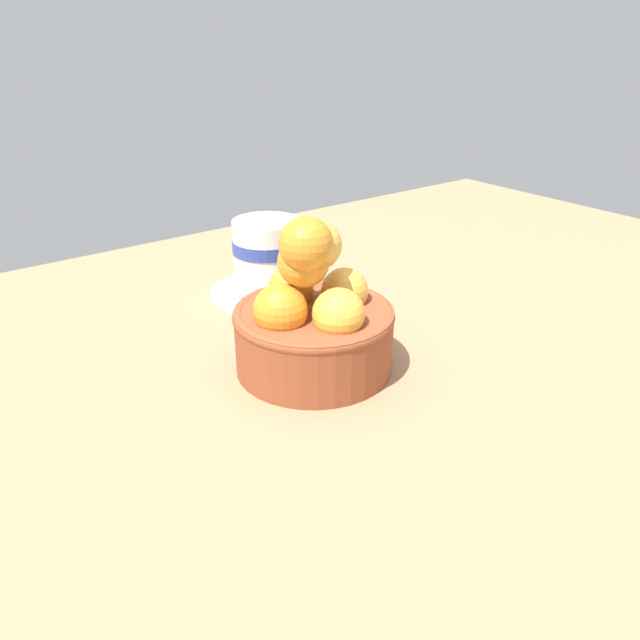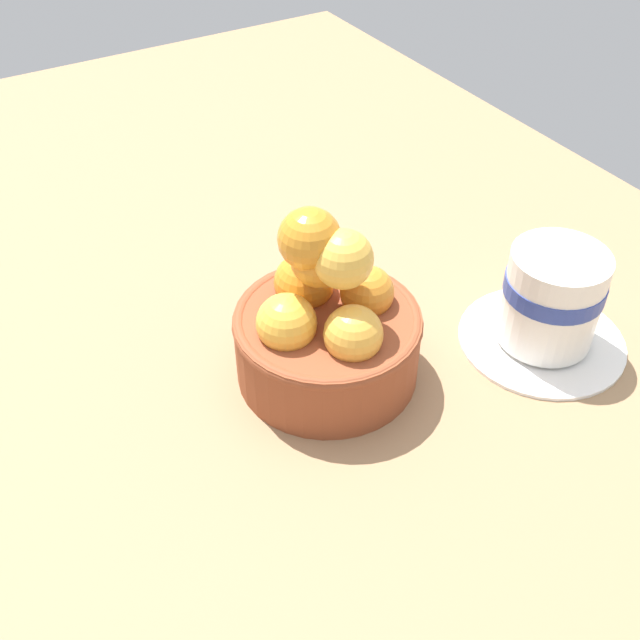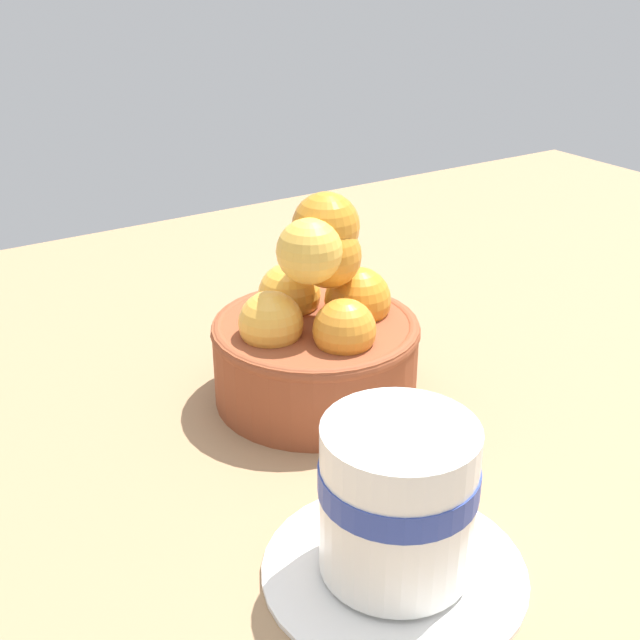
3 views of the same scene
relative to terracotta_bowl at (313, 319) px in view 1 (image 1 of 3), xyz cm
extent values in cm
cube|color=#997551|center=(0.10, 0.06, -7.06)|extent=(135.98, 82.64, 4.60)
cylinder|color=brown|center=(0.10, 0.06, -1.97)|extent=(13.61, 13.61, 5.58)
torus|color=brown|center=(0.10, 0.06, 0.42)|extent=(13.81, 13.81, 1.00)
sphere|color=orange|center=(-3.24, -0.13, 1.67)|extent=(4.50, 4.50, 4.50)
sphere|color=#F8B33B|center=(0.30, -3.29, 1.67)|extent=(4.29, 4.29, 4.29)
sphere|color=#F2AD3F|center=(3.45, 0.25, 1.67)|extent=(4.15, 4.15, 4.15)
sphere|color=orange|center=(-0.09, 3.40, 1.67)|extent=(3.98, 3.98, 3.98)
sphere|color=orange|center=(-0.91, -0.35, 5.34)|extent=(4.23, 4.23, 4.23)
sphere|color=#EDB546|center=(0.96, 0.71, 6.20)|extent=(4.15, 4.15, 4.15)
sphere|color=orange|center=(-1.13, -0.65, 7.06)|extent=(4.39, 4.39, 4.39)
cylinder|color=white|center=(5.92, 16.50, -4.46)|extent=(13.12, 13.12, 0.60)
cylinder|color=white|center=(5.92, 16.50, -0.24)|extent=(7.41, 7.41, 7.83)
cylinder|color=#2D4299|center=(5.92, 16.50, 0.90)|extent=(7.57, 7.57, 1.41)
camera|label=1|loc=(-27.70, -37.77, 22.46)|focal=34.40mm
camera|label=2|loc=(35.54, -21.80, 36.44)|focal=42.97mm
camera|label=3|loc=(25.64, 40.59, 23.69)|focal=45.49mm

